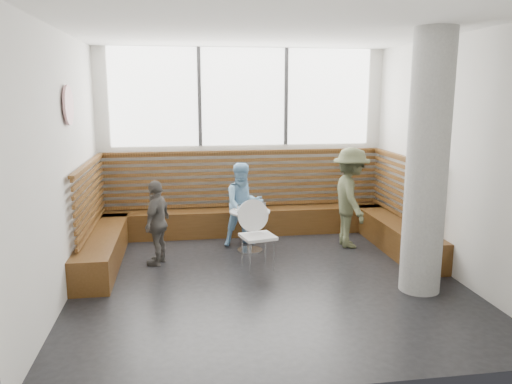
{
  "coord_description": "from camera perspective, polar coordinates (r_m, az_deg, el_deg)",
  "views": [
    {
      "loc": [
        -1.08,
        -6.19,
        2.47
      ],
      "look_at": [
        0.0,
        1.0,
        1.0
      ],
      "focal_mm": 35.0,
      "sensor_mm": 36.0,
      "label": 1
    }
  ],
  "objects": [
    {
      "name": "cafe_chair",
      "position": [
        7.05,
        0.13,
        -4.22
      ],
      "size": [
        0.46,
        0.45,
        0.96
      ],
      "rotation": [
        0.0,
        0.0,
        0.23
      ],
      "color": "white",
      "rests_on": "ground"
    },
    {
      "name": "cafe_table",
      "position": [
        7.79,
        -0.71,
        -3.48
      ],
      "size": [
        0.63,
        0.63,
        0.65
      ],
      "color": "silver",
      "rests_on": "ground"
    },
    {
      "name": "concrete_column",
      "position": [
        6.37,
        18.97,
        2.97
      ],
      "size": [
        0.5,
        0.5,
        3.2
      ],
      "primitive_type": "cylinder",
      "color": "gray",
      "rests_on": "ground"
    },
    {
      "name": "glass_left",
      "position": [
        7.62,
        -1.9,
        -1.93
      ],
      "size": [
        0.08,
        0.08,
        0.12
      ],
      "primitive_type": "cylinder",
      "color": "white",
      "rests_on": "cafe_table"
    },
    {
      "name": "wall_art",
      "position": [
        6.73,
        -20.65,
        9.27
      ],
      "size": [
        0.03,
        0.5,
        0.5
      ],
      "primitive_type": "cylinder",
      "rotation": [
        0.0,
        1.57,
        0.0
      ],
      "color": "white",
      "rests_on": "room"
    },
    {
      "name": "plate_near",
      "position": [
        7.83,
        -1.76,
        -1.96
      ],
      "size": [
        0.21,
        0.21,
        0.01
      ],
      "primitive_type": "cylinder",
      "color": "white",
      "rests_on": "cafe_table"
    },
    {
      "name": "child_left",
      "position": [
        7.32,
        -11.21,
        -3.44
      ],
      "size": [
        0.54,
        0.78,
        1.23
      ],
      "primitive_type": "imported",
      "rotation": [
        0.0,
        0.0,
        -1.93
      ],
      "color": "#585550",
      "rests_on": "ground"
    },
    {
      "name": "plate_far",
      "position": [
        7.89,
        0.04,
        -1.85
      ],
      "size": [
        0.21,
        0.21,
        0.01
      ],
      "primitive_type": "cylinder",
      "color": "white",
      "rests_on": "cafe_table"
    },
    {
      "name": "glass_right",
      "position": [
        7.81,
        0.82,
        -1.6
      ],
      "size": [
        0.08,
        0.08,
        0.12
      ],
      "primitive_type": "cylinder",
      "color": "white",
      "rests_on": "cafe_table"
    },
    {
      "name": "room",
      "position": [
        6.35,
        1.34,
        3.57
      ],
      "size": [
        5.0,
        5.0,
        3.2
      ],
      "color": "silver",
      "rests_on": "ground"
    },
    {
      "name": "booth",
      "position": [
        8.29,
        -0.8,
        -2.97
      ],
      "size": [
        5.0,
        2.5,
        1.44
      ],
      "color": "#472B11",
      "rests_on": "ground"
    },
    {
      "name": "adult_man",
      "position": [
        8.1,
        10.76,
        -0.64
      ],
      "size": [
        0.65,
        1.07,
        1.61
      ],
      "primitive_type": "imported",
      "rotation": [
        0.0,
        0.0,
        1.52
      ],
      "color": "#4C5236",
      "rests_on": "ground"
    },
    {
      "name": "glass_mid",
      "position": [
        7.73,
        -0.5,
        -1.8
      ],
      "size": [
        0.07,
        0.07,
        0.1
      ],
      "primitive_type": "cylinder",
      "color": "white",
      "rests_on": "cafe_table"
    },
    {
      "name": "menu_card",
      "position": [
        7.57,
        0.14,
        -2.47
      ],
      "size": [
        0.23,
        0.17,
        0.0
      ],
      "primitive_type": "cube",
      "rotation": [
        0.0,
        0.0,
        0.12
      ],
      "color": "#A5C64C",
      "rests_on": "cafe_table"
    },
    {
      "name": "child_back",
      "position": [
        8.03,
        -1.45,
        -1.46
      ],
      "size": [
        0.74,
        0.63,
        1.36
      ],
      "primitive_type": "imported",
      "rotation": [
        0.0,
        0.0,
        0.19
      ],
      "color": "#79ABD3",
      "rests_on": "ground"
    }
  ]
}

